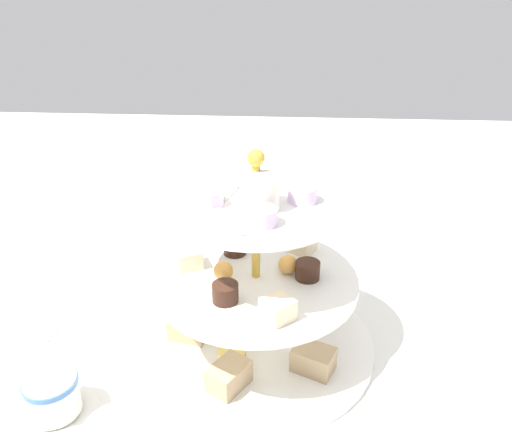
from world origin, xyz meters
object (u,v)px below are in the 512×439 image
(water_glass_tall_right, at_px, (235,226))
(butter_knife_left, at_px, (440,304))
(teacup_with_saucer, at_px, (54,398))
(butter_knife_right, at_px, (72,304))
(tiered_serving_stand, at_px, (256,294))

(water_glass_tall_right, height_order, butter_knife_left, water_glass_tall_right)
(teacup_with_saucer, distance_m, butter_knife_right, 0.21)
(tiered_serving_stand, distance_m, butter_knife_left, 0.30)
(butter_knife_right, bearing_deg, water_glass_tall_right, 128.85)
(water_glass_tall_right, xyz_separation_m, butter_knife_right, (0.16, -0.23, -0.06))
(tiered_serving_stand, relative_size, butter_knife_left, 1.79)
(butter_knife_left, bearing_deg, butter_knife_right, 82.22)
(tiered_serving_stand, xyz_separation_m, butter_knife_left, (-0.11, 0.27, -0.08))
(tiered_serving_stand, height_order, butter_knife_left, tiered_serving_stand)
(butter_knife_left, bearing_deg, tiered_serving_stand, 100.70)
(water_glass_tall_right, relative_size, teacup_with_saucer, 1.31)
(water_glass_tall_right, relative_size, butter_knife_left, 0.69)
(teacup_with_saucer, relative_size, butter_knife_left, 0.53)
(teacup_with_saucer, height_order, butter_knife_right, teacup_with_saucer)
(water_glass_tall_right, bearing_deg, teacup_with_saucer, -23.83)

